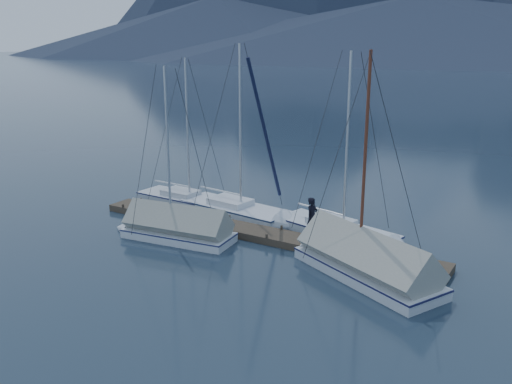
# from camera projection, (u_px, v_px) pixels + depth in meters

# --- Properties ---
(ground) EXTENTS (1000.00, 1000.00, 0.00)m
(ground) POSITION_uv_depth(u_px,v_px,m) (233.00, 250.00, 24.14)
(ground) COLOR #152230
(ground) RESTS_ON ground
(dock) EXTENTS (18.00, 1.50, 0.54)m
(dock) POSITION_uv_depth(u_px,v_px,m) (256.00, 234.00, 25.76)
(dock) COLOR #382D23
(dock) RESTS_ON ground
(mooring_posts) EXTENTS (15.12, 1.52, 0.35)m
(mooring_posts) POSITION_uv_depth(u_px,v_px,m) (247.00, 228.00, 25.94)
(mooring_posts) COLOR #382D23
(mooring_posts) RESTS_ON ground
(sailboat_open_left) EXTENTS (6.82, 2.91, 8.94)m
(sailboat_open_left) POSITION_uv_depth(u_px,v_px,m) (196.00, 202.00, 30.72)
(sailboat_open_left) COLOR silver
(sailboat_open_left) RESTS_ON ground
(sailboat_open_mid) EXTENTS (7.58, 3.20, 9.78)m
(sailboat_open_mid) POSITION_uv_depth(u_px,v_px,m) (249.00, 214.00, 28.63)
(sailboat_open_mid) COLOR silver
(sailboat_open_mid) RESTS_ON ground
(sailboat_open_right) EXTENTS (7.41, 3.62, 9.44)m
(sailboat_open_right) POSITION_uv_depth(u_px,v_px,m) (352.00, 236.00, 25.34)
(sailboat_open_right) COLOR silver
(sailboat_open_right) RESTS_ON ground
(sailboat_covered_near) EXTENTS (7.66, 5.21, 9.64)m
(sailboat_covered_near) POSITION_uv_depth(u_px,v_px,m) (357.00, 261.00, 21.63)
(sailboat_covered_near) COLOR silver
(sailboat_covered_near) RESTS_ON ground
(sailboat_covered_far) EXTENTS (6.42, 2.82, 8.74)m
(sailboat_covered_far) POSITION_uv_depth(u_px,v_px,m) (169.00, 229.00, 25.48)
(sailboat_covered_far) COLOR silver
(sailboat_covered_far) RESTS_ON ground
(person) EXTENTS (0.58, 0.76, 1.88)m
(person) POSITION_uv_depth(u_px,v_px,m) (312.00, 218.00, 24.44)
(person) COLOR black
(person) RESTS_ON dock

